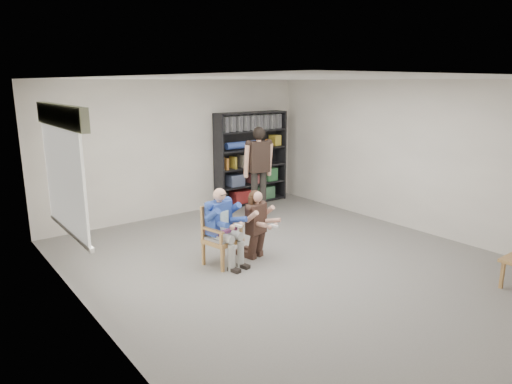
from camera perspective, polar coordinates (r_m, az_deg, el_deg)
room_shell at (r=6.83m, az=4.39°, el=2.15°), size 6.00×7.00×2.80m
floor at (r=7.24m, az=4.19°, el=-8.77°), size 6.00×7.00×0.01m
window_left at (r=6.29m, az=-22.76°, el=2.26°), size 0.16×2.00×1.75m
armchair at (r=7.02m, az=-4.21°, el=-5.44°), size 0.64×0.62×0.93m
seated_man at (r=6.97m, az=-4.23°, el=-4.35°), size 0.66×0.82×1.21m
kneeling_woman at (r=7.21m, az=0.17°, el=-4.12°), size 0.61×0.83×1.11m
bookshelf at (r=10.46m, az=-0.61°, el=4.22°), size 1.80×0.38×2.10m
standing_man at (r=9.29m, az=0.34°, el=2.32°), size 0.64×0.44×1.87m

